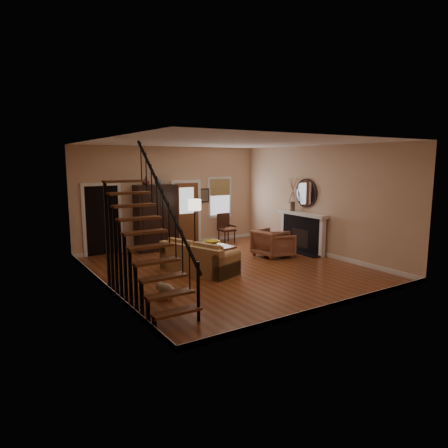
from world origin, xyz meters
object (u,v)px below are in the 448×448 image
armchair_right (270,243)px  sofa (199,258)px  coffee_table (213,253)px  floor_lamp (195,228)px  side_chair (227,228)px  armchair_left (279,245)px  armoire (156,218)px

armchair_right → sofa: bearing=88.3°
coffee_table → floor_lamp: 1.06m
armchair_right → side_chair: bearing=-9.4°
sofa → coffee_table: (0.92, 0.82, -0.15)m
armchair_left → armchair_right: 0.27m
armoire → floor_lamp: armoire is taller
sofa → armchair_left: (2.83, 0.17, -0.02)m
armoire → armchair_left: size_ratio=2.65×
sofa → side_chair: 3.82m
armchair_right → floor_lamp: floor_lamp is taller
armchair_left → side_chair: size_ratio=0.78×
side_chair → armoire: bearing=175.5°
armoire → sofa: (-0.09, -2.95, -0.67)m
sofa → armchair_right: (2.65, 0.37, 0.02)m
armchair_right → armoire: bearing=35.1°
floor_lamp → armoire: bearing=118.5°
armchair_left → floor_lamp: bearing=70.4°
side_chair → floor_lamp: bearing=-149.7°
coffee_table → side_chair: (1.72, 1.94, 0.28)m
armoire → armchair_right: size_ratio=2.39×
side_chair → sofa: bearing=-133.8°
armoire → side_chair: 2.61m
armoire → coffee_table: size_ratio=1.75×
floor_lamp → side_chair: size_ratio=1.67×
armchair_left → armchair_right: size_ratio=0.90×
floor_lamp → sofa: bearing=-115.2°
armoire → coffee_table: (0.83, -2.14, -0.82)m
armchair_left → floor_lamp: size_ratio=0.46×
coffee_table → armchair_left: 2.02m
floor_lamp → side_chair: bearing=30.3°
armoire → sofa: bearing=-91.7°
armoire → coffee_table: bearing=-68.7°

